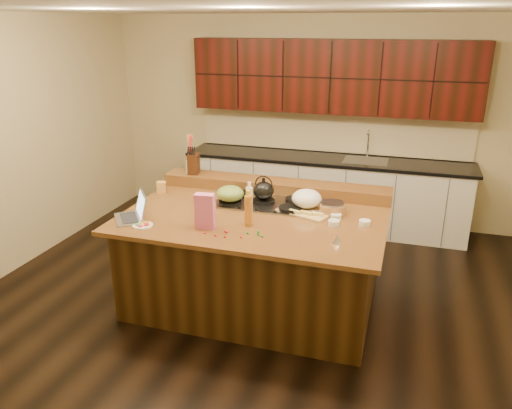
% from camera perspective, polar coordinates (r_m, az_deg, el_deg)
% --- Properties ---
extents(room, '(5.52, 5.02, 2.72)m').
position_cam_1_polar(room, '(4.47, -0.19, 4.00)').
color(room, black).
rests_on(room, ground).
extents(island, '(2.40, 1.60, 0.92)m').
position_cam_1_polar(island, '(4.80, -0.18, -6.22)').
color(island, black).
rests_on(island, ground).
extents(back_ledge, '(2.40, 0.30, 0.12)m').
position_cam_1_polar(back_ledge, '(5.22, 2.12, 2.13)').
color(back_ledge, black).
rests_on(back_ledge, island).
extents(cooktop, '(0.92, 0.52, 0.05)m').
position_cam_1_polar(cooktop, '(4.87, 0.87, 0.25)').
color(cooktop, gray).
rests_on(cooktop, island).
extents(back_counter, '(3.70, 0.66, 2.40)m').
position_cam_1_polar(back_counter, '(6.60, 8.17, 5.80)').
color(back_counter, silver).
rests_on(back_counter, ground).
extents(kettle, '(0.24, 0.24, 0.18)m').
position_cam_1_polar(kettle, '(4.84, 0.88, 1.59)').
color(kettle, black).
rests_on(kettle, cooktop).
extents(green_bowl, '(0.33, 0.33, 0.15)m').
position_cam_1_polar(green_bowl, '(4.81, -2.99, 1.26)').
color(green_bowl, olive).
rests_on(green_bowl, cooktop).
extents(laptop, '(0.42, 0.43, 0.24)m').
position_cam_1_polar(laptop, '(4.62, -13.71, -0.86)').
color(laptop, '#B7B7BC').
rests_on(laptop, island).
extents(oil_bottle, '(0.09, 0.09, 0.27)m').
position_cam_1_polar(oil_bottle, '(4.32, -0.87, -0.71)').
color(oil_bottle, '#B87220').
rests_on(oil_bottle, island).
extents(vinegar_bottle, '(0.07, 0.07, 0.25)m').
position_cam_1_polar(vinegar_bottle, '(4.61, -0.76, 0.49)').
color(vinegar_bottle, silver).
rests_on(vinegar_bottle, island).
extents(wooden_tray, '(0.58, 0.50, 0.20)m').
position_cam_1_polar(wooden_tray, '(4.71, 5.81, 0.36)').
color(wooden_tray, tan).
rests_on(wooden_tray, island).
extents(ramekin_a, '(0.13, 0.13, 0.04)m').
position_cam_1_polar(ramekin_a, '(4.41, 8.89, -2.07)').
color(ramekin_a, white).
rests_on(ramekin_a, island).
extents(ramekin_b, '(0.11, 0.11, 0.04)m').
position_cam_1_polar(ramekin_b, '(4.56, 9.12, -1.36)').
color(ramekin_b, white).
rests_on(ramekin_b, island).
extents(ramekin_c, '(0.12, 0.12, 0.04)m').
position_cam_1_polar(ramekin_c, '(4.46, 12.32, -2.05)').
color(ramekin_c, white).
rests_on(ramekin_c, island).
extents(strainer_bowl, '(0.27, 0.27, 0.09)m').
position_cam_1_polar(strainer_bowl, '(4.67, 8.69, -0.50)').
color(strainer_bowl, '#996B3F').
rests_on(strainer_bowl, island).
extents(kitchen_timer, '(0.10, 0.10, 0.07)m').
position_cam_1_polar(kitchen_timer, '(4.06, 9.25, -3.96)').
color(kitchen_timer, silver).
rests_on(kitchen_timer, island).
extents(pink_bag, '(0.17, 0.11, 0.31)m').
position_cam_1_polar(pink_bag, '(4.28, -5.84, -0.77)').
color(pink_bag, '#D16294').
rests_on(pink_bag, island).
extents(candy_plate, '(0.21, 0.21, 0.01)m').
position_cam_1_polar(candy_plate, '(4.46, -12.83, -2.34)').
color(candy_plate, white).
rests_on(candy_plate, island).
extents(package_box, '(0.11, 0.09, 0.12)m').
position_cam_1_polar(package_box, '(5.26, -10.77, 1.94)').
color(package_box, gold).
rests_on(package_box, island).
extents(utensil_crock, '(0.12, 0.12, 0.14)m').
position_cam_1_polar(utensil_crock, '(5.50, -7.39, 4.31)').
color(utensil_crock, white).
rests_on(utensil_crock, back_ledge).
extents(knife_block, '(0.15, 0.20, 0.22)m').
position_cam_1_polar(knife_block, '(5.47, -7.15, 4.69)').
color(knife_block, black).
rests_on(knife_block, back_ledge).
extents(gumdrop_0, '(0.02, 0.02, 0.02)m').
position_cam_1_polar(gumdrop_0, '(4.22, -3.37, -3.14)').
color(gumdrop_0, red).
rests_on(gumdrop_0, island).
extents(gumdrop_1, '(0.02, 0.02, 0.02)m').
position_cam_1_polar(gumdrop_1, '(4.21, 0.25, -3.14)').
color(gumdrop_1, '#198C26').
rests_on(gumdrop_1, island).
extents(gumdrop_2, '(0.02, 0.02, 0.02)m').
position_cam_1_polar(gumdrop_2, '(4.22, -5.88, -3.22)').
color(gumdrop_2, red).
rests_on(gumdrop_2, island).
extents(gumdrop_3, '(0.02, 0.02, 0.02)m').
position_cam_1_polar(gumdrop_3, '(4.16, 0.22, -3.43)').
color(gumdrop_3, '#198C26').
rests_on(gumdrop_3, island).
extents(gumdrop_4, '(0.02, 0.02, 0.02)m').
position_cam_1_polar(gumdrop_4, '(4.11, -1.70, -3.75)').
color(gumdrop_4, red).
rests_on(gumdrop_4, island).
extents(gumdrop_5, '(0.02, 0.02, 0.02)m').
position_cam_1_polar(gumdrop_5, '(4.12, 0.71, -3.66)').
color(gumdrop_5, '#198C26').
rests_on(gumdrop_5, island).
extents(gumdrop_6, '(0.02, 0.02, 0.02)m').
position_cam_1_polar(gumdrop_6, '(4.12, -3.57, -3.69)').
color(gumdrop_6, red).
rests_on(gumdrop_6, island).
extents(gumdrop_7, '(0.02, 0.02, 0.02)m').
position_cam_1_polar(gumdrop_7, '(4.19, -0.96, -3.27)').
color(gumdrop_7, '#198C26').
rests_on(gumdrop_7, island).
extents(gumdrop_8, '(0.02, 0.02, 0.02)m').
position_cam_1_polar(gumdrop_8, '(4.15, -4.67, -3.54)').
color(gumdrop_8, red).
rests_on(gumdrop_8, island).
extents(gumdrop_9, '(0.02, 0.02, 0.02)m').
position_cam_1_polar(gumdrop_9, '(4.33, -4.90, -2.54)').
color(gumdrop_9, '#198C26').
rests_on(gumdrop_9, island).
extents(gumdrop_10, '(0.02, 0.02, 0.02)m').
position_cam_1_polar(gumdrop_10, '(4.23, -3.54, -3.06)').
color(gumdrop_10, red).
rests_on(gumdrop_10, island).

